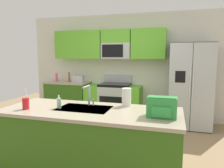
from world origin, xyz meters
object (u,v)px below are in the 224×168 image
refrigerator (190,86)px  pepper_mill (69,77)px  drink_cup_red (26,103)px  paper_towel_roll (127,97)px  soap_dispenser (59,103)px  range_oven (114,102)px  toaster (78,79)px  backpack (162,107)px  sink_faucet (89,94)px  bottle_pink (57,77)px

refrigerator → pepper_mill: bearing=178.7°
drink_cup_red → paper_towel_roll: (1.19, 0.54, 0.05)m
soap_dispenser → range_oven: bearing=90.0°
toaster → pepper_mill: 0.29m
range_oven → backpack: size_ratio=4.25×
drink_cup_red → sink_faucet: bearing=29.6°
toaster → soap_dispenser: (0.91, -2.53, -0.02)m
bottle_pink → backpack: (2.85, -2.60, 0.01)m
refrigerator → toaster: bearing=179.6°
drink_cup_red → backpack: bearing=4.3°
sink_faucet → range_oven: bearing=97.6°
toaster → soap_dispenser: 2.69m
toaster → drink_cup_red: (0.54, -2.70, -0.02)m
range_oven → backpack: bearing=-63.7°
bottle_pink → drink_cup_red: (1.18, -2.73, -0.04)m
drink_cup_red → refrigerator: bearing=51.3°
toaster → pepper_mill: bearing=170.0°
range_oven → sink_faucet: (0.32, -2.35, 0.62)m
bottle_pink → sink_faucet: (1.87, -2.33, 0.06)m
soap_dispenser → paper_towel_roll: size_ratio=0.71×
range_oven → pepper_mill: 1.33m
refrigerator → backpack: refrigerator is taller
toaster → backpack: backpack is taller
bottle_pink → drink_cup_red: drink_cup_red is taller
backpack → drink_cup_red: bearing=-175.7°
refrigerator → pepper_mill: refrigerator is taller
paper_towel_roll → backpack: bearing=-40.1°
soap_dispenser → backpack: bearing=-1.6°
range_oven → sink_faucet: bearing=-82.4°
range_oven → refrigerator: (1.77, -0.07, 0.48)m
range_oven → paper_towel_roll: (0.81, -2.21, 0.58)m
toaster → paper_towel_roll: 2.76m
refrigerator → backpack: size_ratio=5.78×
pepper_mill → bottle_pink: pepper_mill is taller
sink_faucet → bottle_pink: bearing=128.7°
sink_faucet → backpack: (0.98, -0.27, -0.05)m
paper_towel_roll → bottle_pink: bearing=137.1°
refrigerator → backpack: bearing=-100.5°
toaster → sink_faucet: 2.61m
bottle_pink → soap_dispenser: bottle_pink is taller
range_oven → backpack: backpack is taller
sink_faucet → backpack: size_ratio=0.88×
bottle_pink → drink_cup_red: bearing=-66.7°
refrigerator → toaster: 2.68m
range_oven → paper_towel_roll: bearing=-70.0°
range_oven → drink_cup_red: bearing=-97.8°
refrigerator → soap_dispenser: 3.07m
pepper_mill → backpack: pepper_mill is taller
toaster → drink_cup_red: drink_cup_red is taller
range_oven → soap_dispenser: size_ratio=8.00×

